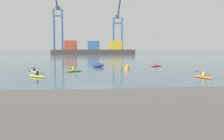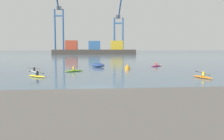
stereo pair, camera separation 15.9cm
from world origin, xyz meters
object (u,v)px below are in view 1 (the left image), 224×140
(gantry_crane_west, at_px, (58,24))
(capsized_dinghy, at_px, (98,65))
(kayak_white, at_px, (34,71))
(kayak_orange, at_px, (203,77))
(channel_buoy, at_px, (127,67))
(gantry_crane_west_mid, at_px, (118,29))
(container_barge, at_px, (93,50))
(kayak_yellow, at_px, (37,76))
(kayak_lime, at_px, (74,71))
(kayak_magenta, at_px, (156,66))

(gantry_crane_west, distance_m, capsized_dinghy, 113.48)
(kayak_white, xyz_separation_m, kayak_orange, (22.47, -9.03, 0.00))
(channel_buoy, bearing_deg, kayak_white, -165.09)
(gantry_crane_west_mid, bearing_deg, gantry_crane_west, 178.28)
(container_barge, height_order, kayak_orange, container_barge)
(channel_buoy, bearing_deg, container_barge, 92.03)
(kayak_yellow, bearing_deg, gantry_crane_west_mid, 78.19)
(channel_buoy, bearing_deg, kayak_lime, -159.68)
(kayak_white, height_order, kayak_lime, same)
(kayak_white, bearing_deg, capsized_dinghy, 42.07)
(kayak_white, distance_m, kayak_lime, 6.05)
(channel_buoy, height_order, kayak_orange, channel_buoy)
(gantry_crane_west, distance_m, kayak_orange, 133.74)
(kayak_magenta, bearing_deg, kayak_lime, -150.30)
(gantry_crane_west_mid, height_order, kayak_yellow, gantry_crane_west_mid)
(gantry_crane_west, distance_m, gantry_crane_west_mid, 38.94)
(kayak_white, bearing_deg, kayak_yellow, -74.04)
(channel_buoy, height_order, kayak_white, channel_buoy)
(capsized_dinghy, bearing_deg, channel_buoy, -46.00)
(kayak_lime, distance_m, kayak_orange, 19.09)
(gantry_crane_west, distance_m, kayak_yellow, 127.18)
(channel_buoy, relative_size, kayak_orange, 0.29)
(capsized_dinghy, relative_size, kayak_lime, 0.90)
(container_barge, xyz_separation_m, channel_buoy, (3.70, -104.62, -2.57))
(capsized_dinghy, xyz_separation_m, kayak_magenta, (11.88, 0.63, -0.18))
(capsized_dinghy, xyz_separation_m, kayak_lime, (-4.12, -8.50, -0.18))
(channel_buoy, bearing_deg, kayak_magenta, 39.80)
(channel_buoy, relative_size, kayak_magenta, 0.32)
(container_barge, height_order, gantry_crane_west, gantry_crane_west)
(capsized_dinghy, relative_size, kayak_yellow, 0.96)
(capsized_dinghy, relative_size, channel_buoy, 2.81)
(kayak_lime, bearing_deg, kayak_yellow, -122.39)
(channel_buoy, distance_m, kayak_white, 15.63)
(capsized_dinghy, height_order, kayak_white, kayak_white)
(kayak_magenta, bearing_deg, gantry_crane_west_mid, 87.03)
(container_barge, bearing_deg, kayak_orange, -84.62)
(gantry_crane_west_mid, bearing_deg, container_barge, -150.63)
(gantry_crane_west, relative_size, kayak_orange, 11.68)
(kayak_magenta, height_order, kayak_white, same)
(gantry_crane_west_mid, height_order, kayak_white, gantry_crane_west_mid)
(capsized_dinghy, bearing_deg, kayak_yellow, -118.87)
(kayak_magenta, bearing_deg, container_barge, 96.13)
(kayak_magenta, relative_size, kayak_lime, 1.00)
(gantry_crane_west, bearing_deg, capsized_dinghy, -79.01)
(kayak_white, bearing_deg, gantry_crane_west_mid, 76.80)
(kayak_orange, bearing_deg, container_barge, 95.38)
(kayak_lime, relative_size, kayak_orange, 0.91)
(kayak_orange, bearing_deg, kayak_yellow, 171.93)
(channel_buoy, distance_m, kayak_orange, 14.99)
(container_barge, relative_size, gantry_crane_west, 1.26)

